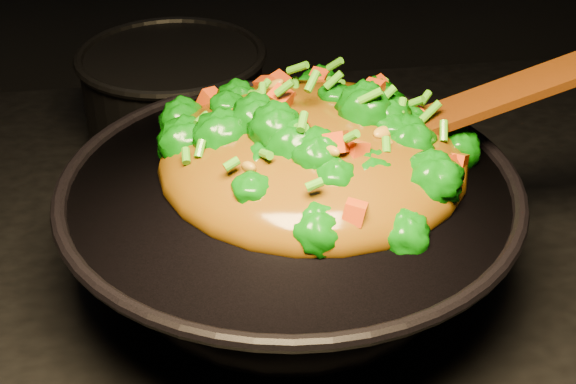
{
  "coord_description": "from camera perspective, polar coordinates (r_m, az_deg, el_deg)",
  "views": [
    {
      "loc": [
        0.02,
        -0.61,
        1.4
      ],
      "look_at": [
        0.1,
        -0.0,
        1.0
      ],
      "focal_mm": 50.0,
      "sensor_mm": 36.0,
      "label": 1
    }
  ],
  "objects": [
    {
      "name": "wok",
      "position": [
        0.75,
        0.11,
        -3.07
      ],
      "size": [
        0.47,
        0.47,
        0.11
      ],
      "primitive_type": null,
      "rotation": [
        0.0,
        0.0,
        -0.19
      ],
      "color": "black",
      "rests_on": "stovetop"
    },
    {
      "name": "stir_fry",
      "position": [
        0.72,
        1.82,
        5.29
      ],
      "size": [
        0.31,
        0.31,
        0.1
      ],
      "primitive_type": null,
      "rotation": [
        0.0,
        0.0,
        0.1
      ],
      "color": "#095B06",
      "rests_on": "wok"
    },
    {
      "name": "spatula",
      "position": [
        0.75,
        13.17,
        6.06
      ],
      "size": [
        0.29,
        0.08,
        0.12
      ],
      "primitive_type": "cube",
      "rotation": [
        0.0,
        -0.38,
        -0.11
      ],
      "color": "#390E04",
      "rests_on": "wok"
    },
    {
      "name": "back_pot",
      "position": [
        0.99,
        -8.07,
        6.67
      ],
      "size": [
        0.27,
        0.27,
        0.12
      ],
      "primitive_type": "cylinder",
      "rotation": [
        0.0,
        0.0,
        -0.32
      ],
      "color": "black",
      "rests_on": "stovetop"
    }
  ]
}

